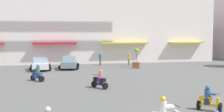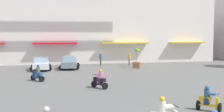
{
  "view_description": "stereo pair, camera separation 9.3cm",
  "coord_description": "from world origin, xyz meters",
  "px_view_note": "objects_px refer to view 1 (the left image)",
  "views": [
    {
      "loc": [
        -4.78,
        -9.56,
        4.34
      ],
      "look_at": [
        -0.11,
        14.11,
        2.37
      ],
      "focal_mm": 45.86,
      "sensor_mm": 36.0,
      "label": 1
    },
    {
      "loc": [
        -4.69,
        -9.58,
        4.34
      ],
      "look_at": [
        -0.11,
        14.11,
        2.37
      ],
      "focal_mm": 45.86,
      "sensor_mm": 36.0,
      "label": 2
    }
  ],
  "objects_px": {
    "parked_car_0": "(41,64)",
    "balloon_vendor_cart": "(137,61)",
    "scooter_rider_2": "(37,74)",
    "pedestrian_1": "(100,58)",
    "pedestrian_0": "(129,58)",
    "parked_car_1": "(69,63)",
    "scooter_rider_6": "(209,100)",
    "scooter_rider_5": "(100,80)"
  },
  "relations": [
    {
      "from": "parked_car_0",
      "to": "balloon_vendor_cart",
      "type": "distance_m",
      "value": 11.46
    },
    {
      "from": "scooter_rider_2",
      "to": "pedestrian_1",
      "type": "relative_size",
      "value": 0.87
    },
    {
      "from": "parked_car_0",
      "to": "pedestrian_0",
      "type": "height_order",
      "value": "pedestrian_0"
    },
    {
      "from": "pedestrian_0",
      "to": "parked_car_0",
      "type": "bearing_deg",
      "value": -168.56
    },
    {
      "from": "parked_car_1",
      "to": "pedestrian_1",
      "type": "relative_size",
      "value": 2.37
    },
    {
      "from": "scooter_rider_6",
      "to": "balloon_vendor_cart",
      "type": "height_order",
      "value": "balloon_vendor_cart"
    },
    {
      "from": "scooter_rider_5",
      "to": "pedestrian_1",
      "type": "bearing_deg",
      "value": 81.07
    },
    {
      "from": "parked_car_0",
      "to": "scooter_rider_2",
      "type": "height_order",
      "value": "scooter_rider_2"
    },
    {
      "from": "scooter_rider_6",
      "to": "parked_car_1",
      "type": "bearing_deg",
      "value": 108.43
    },
    {
      "from": "scooter_rider_2",
      "to": "pedestrian_1",
      "type": "xyz_separation_m",
      "value": [
        7.41,
        11.0,
        0.39
      ]
    },
    {
      "from": "scooter_rider_2",
      "to": "pedestrian_1",
      "type": "distance_m",
      "value": 13.27
    },
    {
      "from": "pedestrian_0",
      "to": "pedestrian_1",
      "type": "height_order",
      "value": "pedestrian_1"
    },
    {
      "from": "scooter_rider_2",
      "to": "pedestrian_1",
      "type": "bearing_deg",
      "value": 56.03
    },
    {
      "from": "scooter_rider_2",
      "to": "scooter_rider_6",
      "type": "xyz_separation_m",
      "value": [
        9.98,
        -11.96,
        -0.03
      ]
    },
    {
      "from": "parked_car_1",
      "to": "pedestrian_0",
      "type": "distance_m",
      "value": 8.1
    },
    {
      "from": "parked_car_0",
      "to": "scooter_rider_5",
      "type": "relative_size",
      "value": 2.89
    },
    {
      "from": "scooter_rider_2",
      "to": "pedestrian_0",
      "type": "xyz_separation_m",
      "value": [
        11.11,
        10.12,
        0.34
      ]
    },
    {
      "from": "scooter_rider_2",
      "to": "parked_car_1",
      "type": "bearing_deg",
      "value": 68.87
    },
    {
      "from": "pedestrian_0",
      "to": "pedestrian_1",
      "type": "relative_size",
      "value": 0.97
    },
    {
      "from": "scooter_rider_6",
      "to": "parked_car_0",
      "type": "bearing_deg",
      "value": 117.0
    },
    {
      "from": "parked_car_0",
      "to": "pedestrian_1",
      "type": "height_order",
      "value": "pedestrian_1"
    },
    {
      "from": "scooter_rider_6",
      "to": "balloon_vendor_cart",
      "type": "distance_m",
      "value": 19.28
    },
    {
      "from": "parked_car_0",
      "to": "scooter_rider_6",
      "type": "distance_m",
      "value": 22.24
    },
    {
      "from": "scooter_rider_5",
      "to": "pedestrian_1",
      "type": "relative_size",
      "value": 0.86
    },
    {
      "from": "scooter_rider_2",
      "to": "scooter_rider_5",
      "type": "distance_m",
      "value": 6.65
    },
    {
      "from": "scooter_rider_6",
      "to": "pedestrian_1",
      "type": "height_order",
      "value": "pedestrian_1"
    },
    {
      "from": "scooter_rider_2",
      "to": "balloon_vendor_cart",
      "type": "xyz_separation_m",
      "value": [
        11.33,
        7.27,
        0.24
      ]
    },
    {
      "from": "scooter_rider_2",
      "to": "scooter_rider_5",
      "type": "relative_size",
      "value": 1.01
    },
    {
      "from": "pedestrian_0",
      "to": "scooter_rider_6",
      "type": "bearing_deg",
      "value": -92.95
    },
    {
      "from": "pedestrian_1",
      "to": "parked_car_1",
      "type": "bearing_deg",
      "value": -147.46
    },
    {
      "from": "scooter_rider_2",
      "to": "pedestrian_0",
      "type": "height_order",
      "value": "pedestrian_0"
    },
    {
      "from": "parked_car_1",
      "to": "scooter_rider_5",
      "type": "height_order",
      "value": "parked_car_1"
    },
    {
      "from": "parked_car_1",
      "to": "pedestrian_0",
      "type": "relative_size",
      "value": 2.44
    },
    {
      "from": "parked_car_0",
      "to": "parked_car_1",
      "type": "distance_m",
      "value": 3.37
    },
    {
      "from": "scooter_rider_2",
      "to": "balloon_vendor_cart",
      "type": "distance_m",
      "value": 13.46
    },
    {
      "from": "scooter_rider_2",
      "to": "scooter_rider_6",
      "type": "relative_size",
      "value": 1.06
    },
    {
      "from": "scooter_rider_2",
      "to": "pedestrian_0",
      "type": "relative_size",
      "value": 0.9
    },
    {
      "from": "pedestrian_1",
      "to": "scooter_rider_5",
      "type": "bearing_deg",
      "value": -98.93
    },
    {
      "from": "scooter_rider_2",
      "to": "pedestrian_0",
      "type": "bearing_deg",
      "value": 42.33
    },
    {
      "from": "pedestrian_0",
      "to": "balloon_vendor_cart",
      "type": "bearing_deg",
      "value": -85.73
    },
    {
      "from": "scooter_rider_6",
      "to": "pedestrian_0",
      "type": "height_order",
      "value": "pedestrian_0"
    },
    {
      "from": "scooter_rider_5",
      "to": "scooter_rider_6",
      "type": "relative_size",
      "value": 1.05
    }
  ]
}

